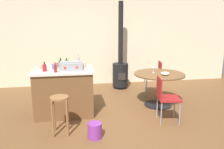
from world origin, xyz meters
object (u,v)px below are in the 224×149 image
bottle_3 (61,64)px  cup_3 (85,65)px  cup_4 (56,65)px  folding_chair_far (165,96)px  wooden_stool (60,108)px  cup_2 (48,66)px  toolbox (71,66)px  folding_chair_near (155,75)px  bottle_2 (55,69)px  plastic_bucket (95,130)px  bottle_1 (67,63)px  bottle_0 (78,62)px  kitchen_island (64,91)px  bottle_4 (45,68)px  serving_bowl (165,73)px  dining_table (159,81)px  cup_1 (40,67)px  wood_stove (120,68)px  wine_glass (154,68)px

bottle_3 → cup_3: 0.48m
cup_4 → folding_chair_far: bearing=-25.1°
wooden_stool → folding_chair_far: 1.92m
wooden_stool → folding_chair_far: folding_chair_far is taller
cup_2 → toolbox: bearing=-29.4°
folding_chair_near → toolbox: size_ratio=1.94×
cup_4 → bottle_2: bearing=-88.0°
folding_chair_far → bottle_2: size_ratio=4.58×
bottle_3 → plastic_bucket: bottle_3 is taller
bottle_1 → cup_2: (-0.38, -0.11, -0.02)m
wooden_stool → cup_3: cup_3 is taller
bottle_0 → bottle_1: size_ratio=1.45×
kitchen_island → toolbox: (0.16, -0.10, 0.55)m
kitchen_island → cup_2: cup_2 is taller
bottle_3 → cup_3: bottle_3 is taller
folding_chair_far → bottle_2: (-2.01, 0.46, 0.50)m
kitchen_island → bottle_0: size_ratio=4.43×
cup_3 → folding_chair_near: bearing=24.8°
bottle_4 → serving_bowl: (2.48, 0.10, -0.23)m
bottle_1 → cup_3: size_ratio=1.65×
wooden_stool → serving_bowl: serving_bowl is taller
cup_4 → dining_table: bearing=-3.0°
bottle_0 → bottle_1: (-0.25, 0.04, -0.03)m
dining_table → cup_1: 2.55m
bottle_0 → bottle_1: bearing=169.7°
dining_table → serving_bowl: serving_bowl is taller
bottle_1 → serving_bowl: bottle_1 is taller
folding_chair_far → bottle_3: 2.16m
wood_stove → bottle_4: bearing=-136.3°
wooden_stool → cup_2: 1.21m
cup_4 → serving_bowl: bearing=-6.9°
bottle_2 → bottle_3: size_ratio=0.87×
dining_table → bottle_4: size_ratio=6.05×
kitchen_island → dining_table: bearing=3.0°
wine_glass → cup_1: bearing=-176.6°
bottle_1 → toolbox: bearing=-75.6°
bottle_1 → cup_1: 0.55m
bottle_3 → cup_1: bearing=-175.8°
bottle_3 → cup_3: bearing=1.2°
wine_glass → plastic_bucket: bearing=-137.4°
bottle_2 → wine_glass: bearing=12.6°
wood_stove → folding_chair_far: bearing=-80.7°
folding_chair_far → plastic_bucket: (-1.36, -0.41, -0.38)m
plastic_bucket → bottle_3: bearing=115.0°
folding_chair_near → wine_glass: (-0.33, -0.76, 0.35)m
folding_chair_far → wine_glass: (0.09, 0.93, 0.34)m
dining_table → wine_glass: (-0.10, 0.09, 0.28)m
wooden_stool → cup_4: (-0.11, 1.12, 0.51)m
cup_2 → bottle_0: bearing=5.8°
dining_table → bottle_2: 2.28m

